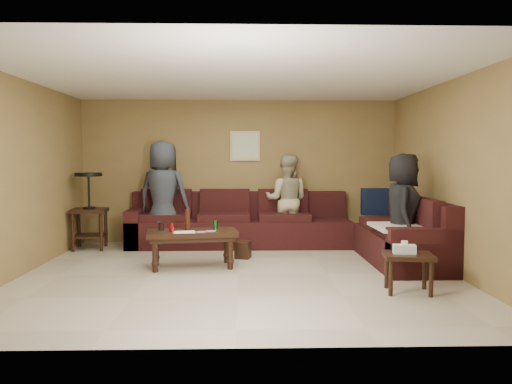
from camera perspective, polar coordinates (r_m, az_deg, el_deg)
room at (r=6.33m, az=-2.07°, el=5.45°), size 5.60×5.50×2.50m
sectional_sofa at (r=7.96m, az=3.94°, el=-4.50°), size 4.65×2.90×0.97m
coffee_table at (r=6.87m, az=-7.32°, el=-5.04°), size 1.28×0.77×0.78m
end_table_left at (r=8.58m, az=-18.52°, el=-1.89°), size 0.60×0.60×1.25m
side_table_right at (r=5.81m, az=16.95°, el=-7.29°), size 0.59×0.50×0.58m
waste_bin at (r=7.47m, az=-1.50°, el=-6.60°), size 0.26×0.26×0.26m
wall_art at (r=8.80m, az=-1.26°, el=5.29°), size 0.52×0.04×0.52m
person_left at (r=8.32m, az=-10.53°, el=-0.32°), size 0.98×0.77×1.77m
person_middle at (r=8.48m, az=3.54°, el=-0.92°), size 0.86×0.73×1.55m
person_right at (r=7.07m, az=16.44°, el=-2.04°), size 0.67×0.86×1.55m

